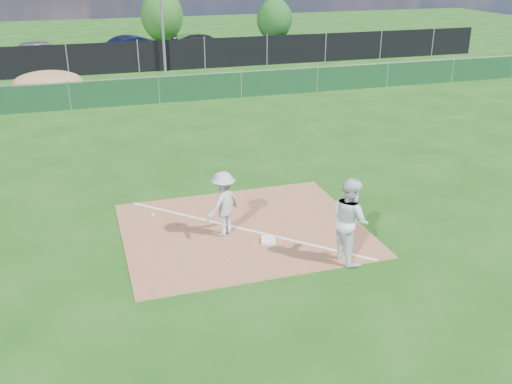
{
  "coord_description": "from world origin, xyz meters",
  "views": [
    {
      "loc": [
        -3.61,
        -11.52,
        6.49
      ],
      "look_at": [
        0.34,
        1.0,
        1.0
      ],
      "focal_mm": 40.0,
      "sensor_mm": 36.0,
      "label": 1
    }
  ],
  "objects_px": {
    "light_pole": "(161,1)",
    "tree_mid": "(162,16)",
    "car_right": "(205,45)",
    "car_mid": "(136,46)",
    "play_at_first": "(223,204)",
    "car_left": "(43,53)",
    "runner": "(350,220)",
    "tree_right": "(274,19)",
    "first_base": "(268,240)"
  },
  "relations": [
    {
      "from": "tree_mid",
      "to": "car_mid",
      "type": "bearing_deg",
      "value": -113.52
    },
    {
      "from": "light_pole",
      "to": "play_at_first",
      "type": "distance_m",
      "value": 22.15
    },
    {
      "from": "light_pole",
      "to": "car_mid",
      "type": "height_order",
      "value": "light_pole"
    },
    {
      "from": "light_pole",
      "to": "car_right",
      "type": "bearing_deg",
      "value": 55.61
    },
    {
      "from": "runner",
      "to": "car_left",
      "type": "relative_size",
      "value": 0.43
    },
    {
      "from": "tree_right",
      "to": "car_mid",
      "type": "bearing_deg",
      "value": -158.85
    },
    {
      "from": "play_at_first",
      "to": "car_right",
      "type": "height_order",
      "value": "play_at_first"
    },
    {
      "from": "light_pole",
      "to": "car_mid",
      "type": "relative_size",
      "value": 1.81
    },
    {
      "from": "play_at_first",
      "to": "car_right",
      "type": "xyz_separation_m",
      "value": [
        5.73,
        27.22,
        -0.17
      ]
    },
    {
      "from": "car_left",
      "to": "car_mid",
      "type": "height_order",
      "value": "car_left"
    },
    {
      "from": "play_at_first",
      "to": "car_left",
      "type": "distance_m",
      "value": 26.68
    },
    {
      "from": "car_mid",
      "to": "first_base",
      "type": "bearing_deg",
      "value": 159.01
    },
    {
      "from": "runner",
      "to": "tree_mid",
      "type": "relative_size",
      "value": 0.51
    },
    {
      "from": "car_mid",
      "to": "car_right",
      "type": "distance_m",
      "value": 4.75
    },
    {
      "from": "light_pole",
      "to": "tree_mid",
      "type": "distance_m",
      "value": 12.52
    },
    {
      "from": "runner",
      "to": "light_pole",
      "type": "bearing_deg",
      "value": -5.14
    },
    {
      "from": "play_at_first",
      "to": "car_right",
      "type": "relative_size",
      "value": 0.52
    },
    {
      "from": "tree_right",
      "to": "car_left",
      "type": "bearing_deg",
      "value": -161.92
    },
    {
      "from": "play_at_first",
      "to": "tree_mid",
      "type": "distance_m",
      "value": 34.28
    },
    {
      "from": "first_base",
      "to": "tree_mid",
      "type": "distance_m",
      "value": 34.93
    },
    {
      "from": "play_at_first",
      "to": "runner",
      "type": "relative_size",
      "value": 1.19
    },
    {
      "from": "first_base",
      "to": "car_left",
      "type": "distance_m",
      "value": 27.57
    },
    {
      "from": "runner",
      "to": "tree_mid",
      "type": "distance_m",
      "value": 36.14
    },
    {
      "from": "play_at_first",
      "to": "tree_right",
      "type": "distance_m",
      "value": 34.23
    },
    {
      "from": "car_right",
      "to": "tree_right",
      "type": "xyz_separation_m",
      "value": [
        6.69,
        4.67,
        1.04
      ]
    },
    {
      "from": "runner",
      "to": "car_right",
      "type": "xyz_separation_m",
      "value": [
        3.33,
        29.27,
        -0.32
      ]
    },
    {
      "from": "first_base",
      "to": "runner",
      "type": "bearing_deg",
      "value": -42.55
    },
    {
      "from": "car_mid",
      "to": "tree_right",
      "type": "bearing_deg",
      "value": -89.73
    },
    {
      "from": "car_left",
      "to": "car_right",
      "type": "xyz_separation_m",
      "value": [
        10.63,
        0.99,
        -0.12
      ]
    },
    {
      "from": "light_pole",
      "to": "tree_right",
      "type": "bearing_deg",
      "value": 44.08
    },
    {
      "from": "play_at_first",
      "to": "runner",
      "type": "xyz_separation_m",
      "value": [
        2.4,
        -2.05,
        0.15
      ]
    },
    {
      "from": "first_base",
      "to": "runner",
      "type": "distance_m",
      "value": 2.2
    },
    {
      "from": "runner",
      "to": "car_left",
      "type": "distance_m",
      "value": 29.21
    },
    {
      "from": "car_mid",
      "to": "car_right",
      "type": "xyz_separation_m",
      "value": [
        4.74,
        -0.24,
        -0.07
      ]
    },
    {
      "from": "tree_mid",
      "to": "runner",
      "type": "bearing_deg",
      "value": -92.32
    },
    {
      "from": "light_pole",
      "to": "tree_right",
      "type": "relative_size",
      "value": 2.41
    },
    {
      "from": "car_mid",
      "to": "tree_right",
      "type": "relative_size",
      "value": 1.33
    },
    {
      "from": "tree_mid",
      "to": "tree_right",
      "type": "xyz_separation_m",
      "value": [
        8.57,
        -2.17,
        -0.3
      ]
    },
    {
      "from": "play_at_first",
      "to": "car_left",
      "type": "bearing_deg",
      "value": 100.59
    },
    {
      "from": "car_left",
      "to": "tree_right",
      "type": "bearing_deg",
      "value": -80.81
    },
    {
      "from": "car_mid",
      "to": "car_right",
      "type": "height_order",
      "value": "car_mid"
    },
    {
      "from": "runner",
      "to": "car_right",
      "type": "height_order",
      "value": "runner"
    },
    {
      "from": "car_right",
      "to": "play_at_first",
      "type": "bearing_deg",
      "value": -175.95
    },
    {
      "from": "light_pole",
      "to": "play_at_first",
      "type": "xyz_separation_m",
      "value": [
        -2.04,
        -21.82,
        -3.15
      ]
    },
    {
      "from": "car_right",
      "to": "tree_right",
      "type": "distance_m",
      "value": 8.23
    },
    {
      "from": "car_left",
      "to": "car_right",
      "type": "relative_size",
      "value": 1.01
    },
    {
      "from": "runner",
      "to": "car_mid",
      "type": "distance_m",
      "value": 29.54
    },
    {
      "from": "tree_right",
      "to": "tree_mid",
      "type": "bearing_deg",
      "value": 165.81
    },
    {
      "from": "first_base",
      "to": "tree_right",
      "type": "bearing_deg",
      "value": 70.58
    },
    {
      "from": "first_base",
      "to": "light_pole",
      "type": "bearing_deg",
      "value": 87.2
    }
  ]
}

